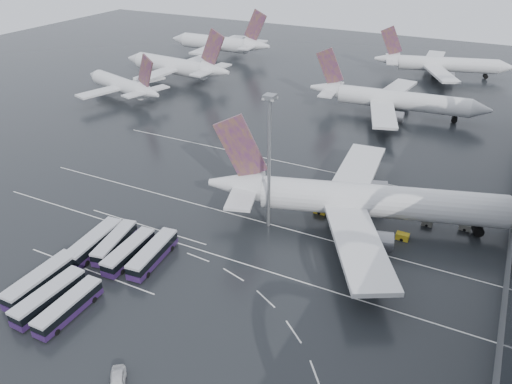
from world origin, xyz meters
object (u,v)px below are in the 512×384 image
at_px(airliner_main, 364,201).
at_px(bus_row_near_d, 153,254).
at_px(bus_row_near_a, 94,243).
at_px(bus_row_near_b, 115,243).
at_px(airliner_gate_b, 393,100).
at_px(jet_remote_west, 123,86).
at_px(floodlight_mast, 269,148).
at_px(gse_cart_belly_d, 465,227).
at_px(gse_cart_belly_c, 320,210).
at_px(airliner_gate_c, 440,65).
at_px(bus_row_far_c, 68,307).
at_px(gse_cart_belly_e, 400,204).
at_px(jet_remote_far, 221,44).
at_px(bus_row_near_c, 129,252).
at_px(gse_cart_belly_a, 402,236).
at_px(jet_remote_mid, 178,67).
at_px(van_curve_b, 117,381).
at_px(gse_cart_belly_b, 427,223).
at_px(bus_row_far_a, 41,280).
at_px(bus_row_far_b, 49,297).

bearing_deg(airliner_main, bus_row_near_d, -152.64).
distance_m(bus_row_near_a, bus_row_near_b, 3.74).
distance_m(airliner_gate_b, jet_remote_west, 88.74).
relative_size(floodlight_mast, gse_cart_belly_d, 12.20).
distance_m(airliner_gate_b, gse_cart_belly_c, 66.35).
bearing_deg(airliner_gate_c, bus_row_far_c, -115.10).
distance_m(airliner_gate_c, jet_remote_west, 119.19).
distance_m(airliner_gate_c, bus_row_far_c, 166.93).
height_order(airliner_gate_c, gse_cart_belly_e, airliner_gate_c).
height_order(airliner_gate_b, airliner_gate_c, airliner_gate_b).
relative_size(jet_remote_far, bus_row_near_c, 3.83).
relative_size(jet_remote_far, bus_row_far_c, 3.92).
distance_m(airliner_gate_c, bus_row_near_b, 151.57).
relative_size(bus_row_near_d, gse_cart_belly_a, 5.46).
height_order(jet_remote_west, bus_row_near_a, jet_remote_west).
bearing_deg(jet_remote_mid, gse_cart_belly_c, 145.82).
distance_m(airliner_main, gse_cart_belly_a, 9.99).
xyz_separation_m(bus_row_near_d, van_curve_b, (12.50, -24.10, -0.88)).
xyz_separation_m(airliner_gate_b, gse_cart_belly_e, (15.34, -55.99, -4.26)).
bearing_deg(gse_cart_belly_d, gse_cart_belly_b, -165.67).
relative_size(airliner_gate_b, bus_row_near_d, 4.17).
bearing_deg(gse_cart_belly_a, gse_cart_belly_e, 104.96).
xyz_separation_m(bus_row_near_a, bus_row_far_a, (0.02, -12.36, 0.05)).
relative_size(bus_row_near_c, bus_row_far_b, 0.97).
height_order(van_curve_b, gse_cart_belly_e, van_curve_b).
bearing_deg(floodlight_mast, bus_row_near_d, -123.05).
xyz_separation_m(jet_remote_mid, gse_cart_belly_c, (81.86, -66.43, -4.76)).
bearing_deg(bus_row_near_b, gse_cart_belly_b, -65.77).
bearing_deg(bus_row_near_d, airliner_gate_b, -17.62).
bearing_deg(bus_row_near_d, airliner_main, -51.60).
bearing_deg(gse_cart_belly_e, floodlight_mast, -138.00).
distance_m(bus_row_far_a, gse_cart_belly_b, 72.65).
height_order(jet_remote_far, bus_row_near_d, jet_remote_far).
xyz_separation_m(bus_row_near_b, bus_row_near_d, (8.49, 0.29, 0.11)).
bearing_deg(gse_cart_belly_c, airliner_gate_c, 87.69).
bearing_deg(floodlight_mast, bus_row_far_b, -119.13).
bearing_deg(gse_cart_belly_c, bus_row_far_b, -121.24).
distance_m(jet_remote_mid, bus_row_near_c, 112.91).
bearing_deg(airliner_gate_b, bus_row_far_c, -106.53).
bearing_deg(gse_cart_belly_b, van_curve_b, -116.26).
relative_size(bus_row_near_b, floodlight_mast, 0.46).
xyz_separation_m(jet_remote_west, gse_cart_belly_d, (113.89, -33.52, -3.94)).
bearing_deg(bus_row_near_a, airliner_main, -58.58).
xyz_separation_m(bus_row_near_d, gse_cart_belly_a, (38.24, 27.51, -1.10)).
height_order(gse_cart_belly_b, gse_cart_belly_c, gse_cart_belly_c).
relative_size(airliner_gate_b, bus_row_far_c, 4.43).
bearing_deg(floodlight_mast, airliner_gate_b, 85.12).
xyz_separation_m(jet_remote_mid, gse_cart_belly_a, (99.42, -68.53, -4.78)).
bearing_deg(bus_row_far_b, airliner_gate_b, -12.37).
distance_m(jet_remote_west, jet_remote_far, 66.38).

